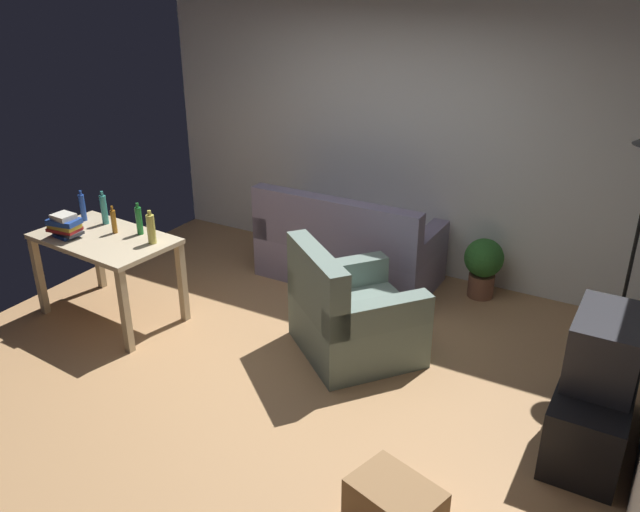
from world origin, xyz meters
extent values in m
cube|color=tan|center=(0.00, 0.00, -0.01)|extent=(5.20, 4.40, 0.02)
cube|color=white|center=(0.00, 2.20, 1.35)|extent=(5.20, 0.10, 2.70)
cube|color=gray|center=(-0.22, 1.65, 0.20)|extent=(1.70, 0.84, 0.40)
cube|color=slate|center=(-0.22, 1.31, 0.66)|extent=(1.70, 0.16, 0.52)
cube|color=gray|center=(0.55, 1.65, 0.51)|extent=(0.16, 0.84, 0.22)
cube|color=gray|center=(-0.99, 1.65, 0.51)|extent=(0.16, 0.84, 0.22)
cube|color=black|center=(2.25, 0.28, 0.24)|extent=(0.44, 1.10, 0.48)
cube|color=#2D2D33|center=(2.25, 0.28, 0.70)|extent=(0.40, 0.60, 0.44)
cylinder|color=black|center=(2.25, 1.41, 0.01)|extent=(0.26, 0.26, 0.03)
cylinder|color=black|center=(2.25, 1.41, 0.87)|extent=(0.03, 0.03, 1.68)
cube|color=#C6B28E|center=(-1.66, -0.07, 0.74)|extent=(1.25, 0.80, 0.04)
cube|color=tan|center=(-2.25, -0.33, 0.36)|extent=(0.06, 0.06, 0.72)
cube|color=tan|center=(-1.13, -0.43, 0.36)|extent=(0.06, 0.06, 0.72)
cube|color=tan|center=(-2.20, 0.28, 0.36)|extent=(0.06, 0.06, 0.72)
cube|color=tan|center=(-1.08, 0.19, 0.36)|extent=(0.06, 0.06, 0.72)
cylinder|color=brown|center=(1.03, 1.90, 0.11)|extent=(0.24, 0.24, 0.22)
sphere|color=#2D6B28|center=(1.03, 1.90, 0.39)|extent=(0.36, 0.36, 0.36)
cube|color=slate|center=(0.44, 0.49, 0.20)|extent=(1.23, 1.22, 0.40)
cube|color=slate|center=(0.23, 0.23, 0.66)|extent=(0.80, 0.69, 0.52)
cube|color=slate|center=(0.73, 0.26, 0.51)|extent=(0.65, 0.76, 0.22)
cube|color=slate|center=(0.15, 0.72, 0.51)|extent=(0.65, 0.76, 0.22)
cube|color=olive|center=(1.44, -1.04, 0.15)|extent=(0.56, 0.46, 0.30)
cylinder|color=#2347A3|center=(-2.10, 0.12, 0.88)|extent=(0.05, 0.05, 0.24)
cylinder|color=#2347A3|center=(-2.10, 0.12, 1.02)|extent=(0.02, 0.02, 0.04)
cylinder|color=teal|center=(-1.87, 0.15, 0.89)|extent=(0.06, 0.06, 0.26)
cylinder|color=teal|center=(-1.87, 0.15, 1.04)|extent=(0.03, 0.03, 0.04)
cylinder|color=#9E6019|center=(-1.64, 0.04, 0.86)|extent=(0.04, 0.04, 0.20)
cylinder|color=#9E6019|center=(-1.64, 0.04, 0.98)|extent=(0.02, 0.02, 0.04)
cylinder|color=#1E722D|center=(-1.44, 0.12, 0.88)|extent=(0.05, 0.05, 0.24)
cylinder|color=#1E722D|center=(-1.44, 0.12, 1.02)|extent=(0.02, 0.02, 0.04)
cylinder|color=#BCB24C|center=(-1.21, 0.03, 0.88)|extent=(0.07, 0.07, 0.24)
cylinder|color=#BCB24C|center=(-1.21, 0.03, 1.02)|extent=(0.03, 0.03, 0.04)
cube|color=navy|center=(-1.93, -0.22, 0.78)|extent=(0.18, 0.18, 0.03)
cube|color=#333338|center=(-1.91, -0.22, 0.81)|extent=(0.26, 0.17, 0.03)
cube|color=maroon|center=(-1.93, -0.24, 0.83)|extent=(0.28, 0.20, 0.03)
cube|color=#B7932D|center=(-1.92, -0.24, 0.86)|extent=(0.26, 0.17, 0.04)
cube|color=navy|center=(-1.92, -0.24, 0.90)|extent=(0.27, 0.20, 0.04)
cube|color=beige|center=(-1.92, -0.24, 0.95)|extent=(0.18, 0.16, 0.04)
camera|label=1|loc=(2.40, -3.54, 2.85)|focal=36.46mm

